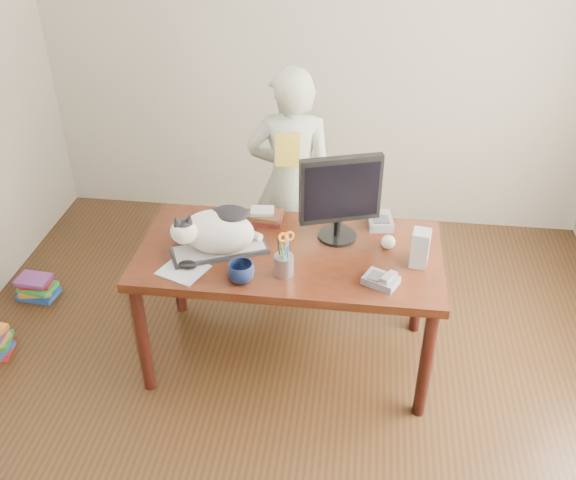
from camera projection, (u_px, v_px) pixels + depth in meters
The scene contains 17 objects.
room at pixel (270, 211), 2.55m from camera, with size 4.50×4.50×4.50m.
desk at pixel (291, 265), 3.52m from camera, with size 1.60×0.80×0.75m.
keyboard at pixel (220, 250), 3.35m from camera, with size 0.53×0.38×0.03m.
cat at pixel (215, 231), 3.28m from camera, with size 0.46×0.37×0.28m.
monitor at pixel (340, 194), 3.32m from camera, with size 0.42×0.27×0.49m.
pen_cup at pixel (284, 263), 3.17m from camera, with size 0.13×0.13×0.25m.
mousepad at pixel (183, 270), 3.23m from camera, with size 0.27×0.26×0.00m.
mouse at pixel (188, 265), 3.23m from camera, with size 0.11×0.09×0.04m.
coffee_mug at pixel (241, 272), 3.13m from camera, with size 0.13×0.13×0.10m, color black.
phone at pixel (382, 280), 3.12m from camera, with size 0.19×0.17×0.07m.
speaker at pixel (420, 248), 3.22m from camera, with size 0.10×0.11×0.20m.
baseball at pixel (388, 242), 3.38m from camera, with size 0.08×0.08×0.08m.
book_stack at pixel (264, 216), 3.60m from camera, with size 0.21×0.16×0.08m.
calculator at pixel (380, 221), 3.58m from camera, with size 0.16×0.19×0.05m.
person at pixel (291, 182), 4.02m from camera, with size 0.54×0.36×1.49m, color white.
held_book at pixel (287, 150), 3.71m from camera, with size 0.15×0.10×0.20m.
book_pile_b at pixel (37, 287), 4.22m from camera, with size 0.26×0.20×0.15m.
Camera 1 is at (0.35, -2.17, 2.65)m, focal length 40.00 mm.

